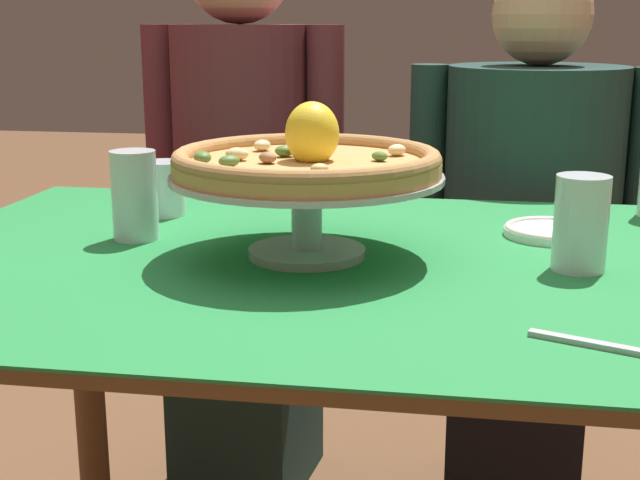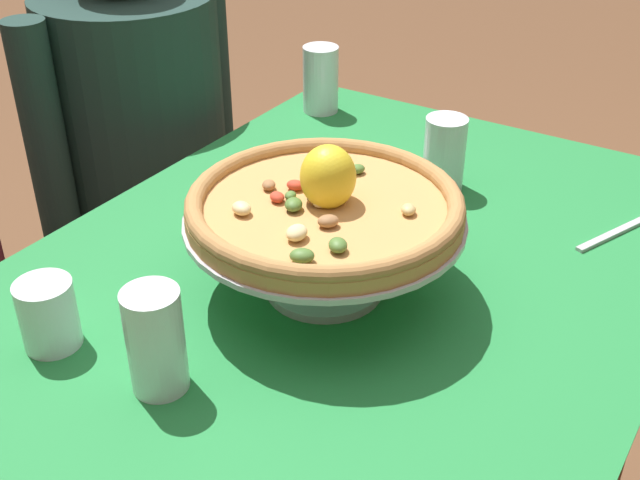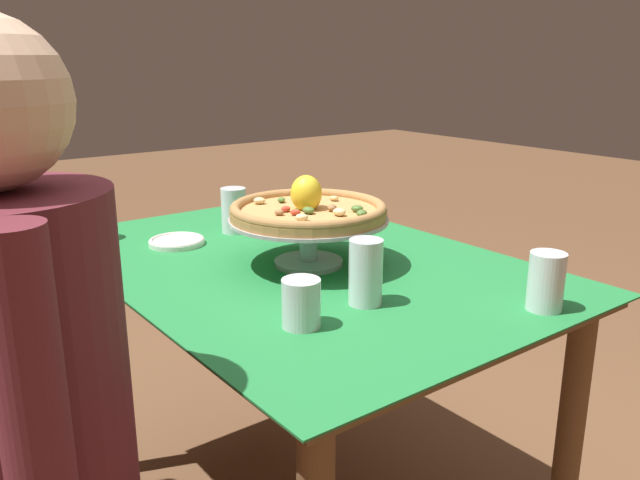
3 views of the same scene
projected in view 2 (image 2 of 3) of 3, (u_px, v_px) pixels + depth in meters
name	position (u px, v px, depth m)	size (l,w,h in m)	color
dining_table	(339.00, 337.00, 1.22)	(1.26, 0.88, 0.76)	brown
pizza_stand	(325.00, 237.00, 1.08)	(0.38, 0.38, 0.12)	#B7B7C1
pizza	(325.00, 204.00, 1.05)	(0.37, 0.37, 0.10)	tan
water_glass_side_left	(156.00, 346.00, 0.93)	(0.07, 0.07, 0.13)	white
water_glass_back_left	(49.00, 318.00, 1.00)	(0.07, 0.07, 0.09)	white
water_glass_side_right	(444.00, 158.00, 1.36)	(0.07, 0.07, 0.13)	white
water_glass_back_right	(321.00, 83.00, 1.64)	(0.07, 0.07, 0.14)	white
side_plate	(345.00, 160.00, 1.45)	(0.15, 0.15, 0.02)	white
dinner_fork	(625.00, 228.00, 1.26)	(0.19, 0.09, 0.01)	#B7B7C1
diner_right	(145.00, 178.00, 1.79)	(0.52, 0.41, 1.19)	black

